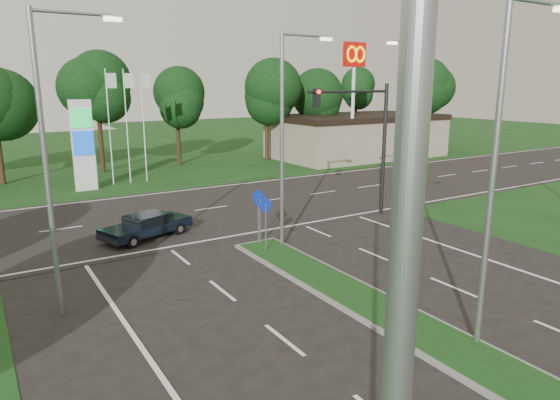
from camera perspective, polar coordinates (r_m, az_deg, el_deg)
verge_far at (r=58.00m, az=-21.50°, el=5.28°), size 160.00×50.00×0.02m
cross_road at (r=28.49m, az=-9.74°, el=-1.23°), size 160.00×12.00×0.02m
median_kerb at (r=13.58m, az=26.47°, el=-18.85°), size 2.00×26.00×0.12m
commercial_building at (r=49.83m, az=8.78°, el=7.22°), size 16.00×9.00×4.00m
streetlight_median_near at (r=13.74m, az=23.77°, el=4.18°), size 2.53×0.22×9.00m
streetlight_median_far at (r=21.03m, az=0.69°, el=7.98°), size 2.53×0.22×9.00m
streetlight_left_far at (r=15.89m, az=-24.63°, el=5.16°), size 2.53×0.22×9.00m
streetlight_right_far at (r=26.05m, az=15.48°, el=8.50°), size 2.53×0.22×9.00m
traffic_signal at (r=26.38m, az=9.81°, el=7.90°), size 5.10×0.42×7.00m
median_signs at (r=21.42m, az=-2.17°, el=-1.07°), size 1.16×1.76×2.38m
gas_pylon at (r=35.50m, az=-21.28°, el=6.12°), size 5.80×1.26×8.00m
mcdonalds_sign at (r=43.94m, az=8.47°, el=14.29°), size 2.20×0.47×10.40m
treeline_far at (r=42.86m, az=-18.28°, el=12.27°), size 6.00×6.00×9.90m
navy_sedan at (r=23.83m, az=-14.99°, el=-2.82°), size 4.40×2.93×1.12m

